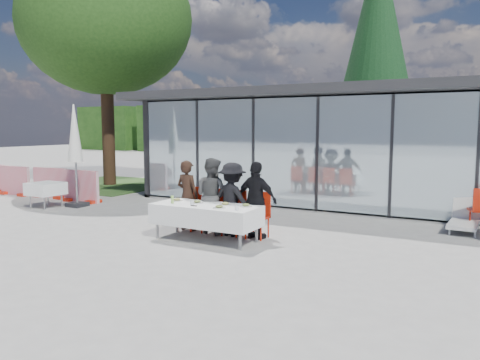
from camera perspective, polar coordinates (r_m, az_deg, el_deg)
name	(u,v)px	position (r m, az deg, el deg)	size (l,w,h in m)	color
ground	(205,239)	(9.92, -4.24, -7.21)	(90.00, 90.00, 0.00)	gray
pavilion	(386,133)	(16.58, 17.42, 5.50)	(14.80, 8.80, 3.44)	gray
treeline	(386,129)	(36.81, 17.34, 5.97)	(62.50, 2.00, 4.40)	#193912
dining_table	(206,215)	(9.72, -4.19, -4.25)	(2.26, 0.96, 0.75)	white
diner_a	(188,195)	(10.69, -6.41, -1.88)	(0.58, 0.58, 1.60)	black
diner_chair_a	(191,206)	(10.82, -6.03, -3.17)	(0.44, 0.44, 0.97)	#B9200C
diner_b	(212,196)	(10.32, -3.44, -1.93)	(0.81, 0.81, 1.67)	#4B4B4B
diner_chair_b	(215,208)	(10.47, -3.08, -3.47)	(0.44, 0.44, 0.97)	#B9200C
diner_c	(232,199)	(10.07, -0.94, -2.38)	(1.03, 1.03, 1.59)	black
diner_chair_c	(235,210)	(10.21, -0.61, -3.71)	(0.44, 0.44, 0.97)	#B9200C
diner_d	(256,200)	(9.79, 2.02, -2.50)	(0.96, 0.96, 1.63)	black
diner_chair_d	(259,213)	(9.95, 2.32, -3.99)	(0.44, 0.44, 0.97)	#B9200C
plate_a	(177,200)	(10.19, -7.68, -2.44)	(0.26, 0.26, 0.07)	silver
plate_b	(197,202)	(9.88, -5.23, -2.69)	(0.26, 0.26, 0.07)	silver
plate_c	(225,204)	(9.57, -1.82, -2.96)	(0.26, 0.26, 0.07)	silver
plate_d	(246,205)	(9.41, 0.73, -3.13)	(0.26, 0.26, 0.07)	silver
plate_extra	(219,207)	(9.23, -2.56, -3.32)	(0.26, 0.26, 0.07)	silver
juice_bottle	(172,200)	(9.89, -8.25, -2.38)	(0.06, 0.06, 0.17)	#8CC250
drinking_glasses	(214,205)	(9.33, -3.24, -3.06)	(1.16, 0.13, 0.10)	silver
folded_eyeglasses	(194,206)	(9.54, -5.65, -3.13)	(0.14, 0.03, 0.01)	black
spare_table_left	(46,189)	(14.73, -22.60, -1.00)	(0.86, 0.86, 0.74)	white
market_umbrella	(75,140)	(14.50, -19.50, 4.63)	(0.50, 0.50, 3.00)	black
construction_barriers	(17,182)	(17.99, -25.56, -0.24)	(7.80, 0.60, 1.00)	red
lounger	(465,219)	(11.85, 25.71, -4.31)	(0.65, 1.35, 0.72)	silver
deciduous_tree	(105,21)	(20.11, -16.16, 18.10)	(7.04, 6.40, 9.38)	#382316
conifer_tree	(377,42)	(21.92, 16.33, 15.79)	(4.00, 4.00, 10.50)	#382316
grass_patch	(110,184)	(19.82, -15.57, -0.52)	(5.00, 5.00, 0.02)	#385926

